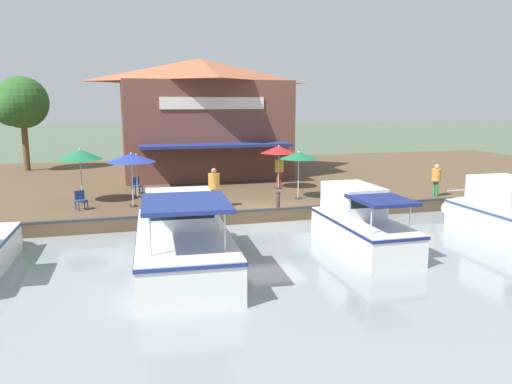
{
  "coord_description": "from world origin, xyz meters",
  "views": [
    {
      "loc": [
        20.67,
        -6.49,
        5.36
      ],
      "look_at": [
        -1.0,
        -0.52,
        1.3
      ],
      "focal_mm": 35.0,
      "sensor_mm": 36.0,
      "label": 1
    }
  ],
  "objects_px": {
    "cafe_chair_beside_entrance": "(81,199)",
    "mooring_post": "(278,200)",
    "patio_umbrella_by_entrance": "(299,156)",
    "waterfront_restaurant": "(200,115)",
    "motorboat_second_along": "(356,223)",
    "patio_umbrella_mid_patio_left": "(80,155)",
    "patio_umbrella_back_row": "(131,158)",
    "person_mid_patio": "(214,183)",
    "person_near_entrance": "(436,176)",
    "cafe_chair_far_corner_seat": "(179,195)",
    "motorboat_distant_upstream": "(181,236)",
    "patio_umbrella_far_corner": "(136,158)",
    "person_at_quay_edge": "(279,167)",
    "tree_behind_restaurant": "(20,104)",
    "patio_umbrella_near_quay_edge": "(279,150)",
    "cafe_chair_mid_patio": "(137,185)",
    "motorboat_nearest_quay": "(512,217)"
  },
  "relations": [
    {
      "from": "cafe_chair_beside_entrance",
      "to": "mooring_post",
      "type": "relative_size",
      "value": 1.1
    },
    {
      "from": "patio_umbrella_by_entrance",
      "to": "waterfront_restaurant",
      "type": "bearing_deg",
      "value": -164.07
    },
    {
      "from": "motorboat_second_along",
      "to": "mooring_post",
      "type": "height_order",
      "value": "motorboat_second_along"
    },
    {
      "from": "patio_umbrella_mid_patio_left",
      "to": "patio_umbrella_back_row",
      "type": "relative_size",
      "value": 1.03
    },
    {
      "from": "waterfront_restaurant",
      "to": "person_mid_patio",
      "type": "bearing_deg",
      "value": -6.47
    },
    {
      "from": "person_mid_patio",
      "to": "person_near_entrance",
      "type": "relative_size",
      "value": 1.1
    },
    {
      "from": "cafe_chair_far_corner_seat",
      "to": "motorboat_distant_upstream",
      "type": "relative_size",
      "value": 0.1
    },
    {
      "from": "patio_umbrella_far_corner",
      "to": "person_at_quay_edge",
      "type": "relative_size",
      "value": 1.24
    },
    {
      "from": "motorboat_distant_upstream",
      "to": "person_near_entrance",
      "type": "bearing_deg",
      "value": 112.02
    },
    {
      "from": "motorboat_second_along",
      "to": "motorboat_distant_upstream",
      "type": "bearing_deg",
      "value": -87.85
    },
    {
      "from": "person_mid_patio",
      "to": "mooring_post",
      "type": "distance_m",
      "value": 3.01
    },
    {
      "from": "patio_umbrella_mid_patio_left",
      "to": "person_at_quay_edge",
      "type": "height_order",
      "value": "patio_umbrella_mid_patio_left"
    },
    {
      "from": "waterfront_restaurant",
      "to": "tree_behind_restaurant",
      "type": "relative_size",
      "value": 1.75
    },
    {
      "from": "patio_umbrella_near_quay_edge",
      "to": "motorboat_second_along",
      "type": "xyz_separation_m",
      "value": [
        9.62,
        -0.08,
        -1.86
      ]
    },
    {
      "from": "patio_umbrella_by_entrance",
      "to": "person_at_quay_edge",
      "type": "relative_size",
      "value": 1.34
    },
    {
      "from": "cafe_chair_mid_patio",
      "to": "motorboat_distant_upstream",
      "type": "relative_size",
      "value": 0.1
    },
    {
      "from": "patio_umbrella_mid_patio_left",
      "to": "motorboat_second_along",
      "type": "height_order",
      "value": "patio_umbrella_mid_patio_left"
    },
    {
      "from": "waterfront_restaurant",
      "to": "patio_umbrella_back_row",
      "type": "xyz_separation_m",
      "value": [
        10.64,
        -4.91,
        -1.61
      ]
    },
    {
      "from": "patio_umbrella_far_corner",
      "to": "mooring_post",
      "type": "relative_size",
      "value": 2.87
    },
    {
      "from": "cafe_chair_far_corner_seat",
      "to": "person_at_quay_edge",
      "type": "distance_m",
      "value": 7.1
    },
    {
      "from": "person_near_entrance",
      "to": "motorboat_second_along",
      "type": "xyz_separation_m",
      "value": [
        5.28,
        -7.13,
        -0.71
      ]
    },
    {
      "from": "waterfront_restaurant",
      "to": "person_near_entrance",
      "type": "relative_size",
      "value": 6.91
    },
    {
      "from": "waterfront_restaurant",
      "to": "cafe_chair_beside_entrance",
      "type": "xyz_separation_m",
      "value": [
        10.68,
        -7.19,
        -3.4
      ]
    },
    {
      "from": "motorboat_distant_upstream",
      "to": "motorboat_nearest_quay",
      "type": "bearing_deg",
      "value": 87.83
    },
    {
      "from": "person_mid_patio",
      "to": "motorboat_second_along",
      "type": "relative_size",
      "value": 0.3
    },
    {
      "from": "cafe_chair_mid_patio",
      "to": "person_at_quay_edge",
      "type": "bearing_deg",
      "value": 90.12
    },
    {
      "from": "patio_umbrella_far_corner",
      "to": "cafe_chair_mid_patio",
      "type": "relative_size",
      "value": 2.61
    },
    {
      "from": "cafe_chair_beside_entrance",
      "to": "cafe_chair_mid_patio",
      "type": "relative_size",
      "value": 1.0
    },
    {
      "from": "tree_behind_restaurant",
      "to": "patio_umbrella_back_row",
      "type": "bearing_deg",
      "value": 25.61
    },
    {
      "from": "waterfront_restaurant",
      "to": "motorboat_second_along",
      "type": "height_order",
      "value": "waterfront_restaurant"
    },
    {
      "from": "cafe_chair_far_corner_seat",
      "to": "motorboat_distant_upstream",
      "type": "xyz_separation_m",
      "value": [
        6.84,
        -0.74,
        -0.13
      ]
    },
    {
      "from": "patio_umbrella_back_row",
      "to": "motorboat_second_along",
      "type": "bearing_deg",
      "value": 49.35
    },
    {
      "from": "patio_umbrella_back_row",
      "to": "cafe_chair_mid_patio",
      "type": "xyz_separation_m",
      "value": [
        -3.38,
        0.29,
        -1.79
      ]
    },
    {
      "from": "person_near_entrance",
      "to": "motorboat_distant_upstream",
      "type": "distance_m",
      "value": 14.76
    },
    {
      "from": "patio_umbrella_near_quay_edge",
      "to": "person_at_quay_edge",
      "type": "height_order",
      "value": "patio_umbrella_near_quay_edge"
    },
    {
      "from": "person_at_quay_edge",
      "to": "motorboat_nearest_quay",
      "type": "xyz_separation_m",
      "value": [
        10.91,
        6.08,
        -0.82
      ]
    },
    {
      "from": "patio_umbrella_far_corner",
      "to": "cafe_chair_mid_patio",
      "type": "height_order",
      "value": "patio_umbrella_far_corner"
    },
    {
      "from": "patio_umbrella_by_entrance",
      "to": "tree_behind_restaurant",
      "type": "bearing_deg",
      "value": -134.54
    },
    {
      "from": "cafe_chair_beside_entrance",
      "to": "person_at_quay_edge",
      "type": "bearing_deg",
      "value": 108.13
    },
    {
      "from": "tree_behind_restaurant",
      "to": "motorboat_distant_upstream",
      "type": "bearing_deg",
      "value": 21.1
    },
    {
      "from": "motorboat_nearest_quay",
      "to": "motorboat_second_along",
      "type": "bearing_deg",
      "value": -96.58
    },
    {
      "from": "person_at_quay_edge",
      "to": "motorboat_nearest_quay",
      "type": "bearing_deg",
      "value": 29.13
    },
    {
      "from": "patio_umbrella_back_row",
      "to": "tree_behind_restaurant",
      "type": "relative_size",
      "value": 0.38
    },
    {
      "from": "patio_umbrella_near_quay_edge",
      "to": "mooring_post",
      "type": "bearing_deg",
      "value": -18.17
    },
    {
      "from": "patio_umbrella_by_entrance",
      "to": "cafe_chair_far_corner_seat",
      "type": "height_order",
      "value": "patio_umbrella_by_entrance"
    },
    {
      "from": "patio_umbrella_by_entrance",
      "to": "motorboat_distant_upstream",
      "type": "xyz_separation_m",
      "value": [
        6.8,
        -6.66,
        -1.82
      ]
    },
    {
      "from": "waterfront_restaurant",
      "to": "patio_umbrella_back_row",
      "type": "height_order",
      "value": "waterfront_restaurant"
    },
    {
      "from": "patio_umbrella_far_corner",
      "to": "cafe_chair_mid_patio",
      "type": "bearing_deg",
      "value": 179.8
    },
    {
      "from": "patio_umbrella_back_row",
      "to": "person_mid_patio",
      "type": "relative_size",
      "value": 1.38
    },
    {
      "from": "patio_umbrella_near_quay_edge",
      "to": "cafe_chair_far_corner_seat",
      "type": "distance_m",
      "value": 6.83
    }
  ]
}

